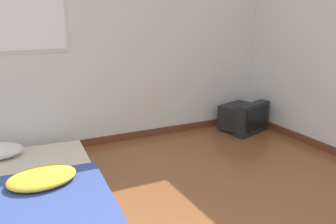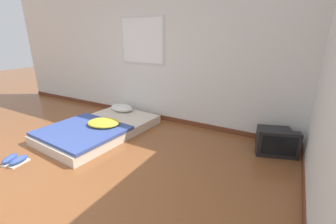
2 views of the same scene
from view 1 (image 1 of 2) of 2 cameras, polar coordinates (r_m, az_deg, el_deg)
wall_back at (r=4.21m, az=-19.18°, el=10.87°), size 8.05×0.08×2.60m
mattress_bed at (r=3.33m, az=-21.25°, el=-11.64°), size 1.40×2.08×0.30m
crt_tv at (r=5.01m, az=11.42°, el=-0.77°), size 0.64×0.59×0.40m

